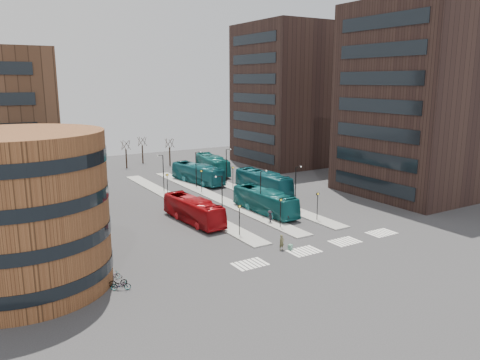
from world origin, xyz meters
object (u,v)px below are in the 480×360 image
teal_bus_b (198,174)px  teal_bus_d (212,164)px  teal_bus_c (263,182)px  commuter_b (287,219)px  suitcase (290,247)px  commuter_a (188,217)px  red_bus (193,210)px  bicycle_far (113,276)px  bicycle_near (121,285)px  traveller (282,242)px  commuter_c (270,217)px  teal_bus_a (265,201)px  bicycle_mid (118,281)px

teal_bus_b → teal_bus_d: teal_bus_d is taller
teal_bus_c → commuter_b: teal_bus_c is taller
suitcase → commuter_a: (-5.60, 14.48, 0.63)m
red_bus → bicycle_far: red_bus is taller
red_bus → teal_bus_b: (11.02, 21.14, 0.10)m
bicycle_near → commuter_b: bearing=-47.3°
traveller → commuter_a: size_ratio=0.94×
teal_bus_c → commuter_c: (-8.96, -14.80, -0.90)m
traveller → bicycle_near: traveller is taller
commuter_b → traveller: bearing=126.0°
teal_bus_a → commuter_b: (-0.53, -5.86, -0.93)m
red_bus → teal_bus_c: 19.54m
teal_bus_b → commuter_b: teal_bus_b is taller
commuter_b → bicycle_far: size_ratio=0.99×
commuter_a → teal_bus_b: bearing=-102.9°
teal_bus_c → suitcase: bearing=-119.9°
commuter_a → commuter_c: bearing=166.5°
teal_bus_b → commuter_c: (-2.76, -26.72, -0.89)m
teal_bus_b → red_bus: bearing=-127.4°
red_bus → teal_bus_c: size_ratio=0.94×
commuter_a → commuter_b: bearing=164.3°
teal_bus_d → red_bus: bearing=-113.2°
commuter_a → commuter_c: 10.67m
commuter_c → teal_bus_b: bearing=-179.0°
commuter_b → bicycle_mid: bearing=92.6°
suitcase → teal_bus_c: teal_bus_c is taller
teal_bus_a → commuter_b: bearing=-97.4°
teal_bus_d → commuter_c: teal_bus_d is taller
teal_bus_a → bicycle_far: size_ratio=7.93×
teal_bus_b → traveller: teal_bus_b is taller
commuter_b → bicycle_near: 25.51m
red_bus → teal_bus_a: teal_bus_a is taller
bicycle_far → suitcase: bearing=-111.9°
commuter_b → commuter_c: (-1.64, 1.51, 0.10)m
bicycle_near → teal_bus_b: bearing=-10.4°
teal_bus_d → teal_bus_c: bearing=-81.6°
traveller → red_bus: bearing=100.0°
bicycle_near → bicycle_far: bearing=24.7°
red_bus → commuter_c: bearing=-38.5°
traveller → commuter_c: bearing=58.1°
teal_bus_a → traveller: teal_bus_a is taller
teal_bus_b → bicycle_mid: (-25.37, -35.31, -1.26)m
teal_bus_b → commuter_c: 26.88m
teal_bus_d → traveller: size_ratio=7.46×
teal_bus_a → bicycle_near: 28.37m
suitcase → red_bus: bearing=84.1°
teal_bus_b → commuter_a: (-12.01, -21.40, -0.82)m
teal_bus_d → bicycle_near: teal_bus_d is taller
traveller → bicycle_far: 18.19m
teal_bus_d → commuter_c: 34.44m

